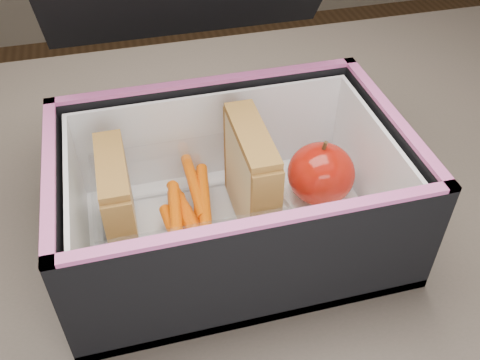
% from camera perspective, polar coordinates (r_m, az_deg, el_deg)
% --- Properties ---
extents(kitchen_table, '(1.20, 0.80, 0.75)m').
position_cam_1_polar(kitchen_table, '(0.61, -3.83, -10.82)').
color(kitchen_table, brown).
rests_on(kitchen_table, ground).
extents(lunch_bag, '(0.31, 0.32, 0.28)m').
position_cam_1_polar(lunch_bag, '(0.49, -1.00, -0.31)').
color(lunch_bag, black).
rests_on(lunch_bag, kitchen_table).
extents(plastic_tub, '(0.16, 0.12, 0.07)m').
position_cam_1_polar(plastic_tub, '(0.50, -5.61, -2.81)').
color(plastic_tub, white).
rests_on(plastic_tub, lunch_bag).
extents(sandwich_left, '(0.02, 0.09, 0.10)m').
position_cam_1_polar(sandwich_left, '(0.49, -12.81, -2.51)').
color(sandwich_left, tan).
rests_on(sandwich_left, plastic_tub).
extents(sandwich_right, '(0.03, 0.10, 0.11)m').
position_cam_1_polar(sandwich_right, '(0.49, 1.18, 0.25)').
color(sandwich_right, tan).
rests_on(sandwich_right, plastic_tub).
extents(carrot_sticks, '(0.06, 0.15, 0.03)m').
position_cam_1_polar(carrot_sticks, '(0.51, -5.45, -4.03)').
color(carrot_sticks, '#E03A00').
rests_on(carrot_sticks, plastic_tub).
extents(paper_napkin, '(0.08, 0.08, 0.01)m').
position_cam_1_polar(paper_napkin, '(0.55, 8.58, -2.09)').
color(paper_napkin, white).
rests_on(paper_napkin, lunch_bag).
extents(red_apple, '(0.08, 0.08, 0.07)m').
position_cam_1_polar(red_apple, '(0.53, 8.63, 0.67)').
color(red_apple, '#9C1506').
rests_on(red_apple, paper_napkin).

